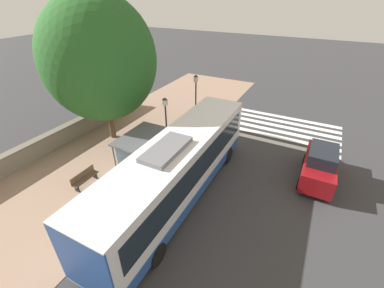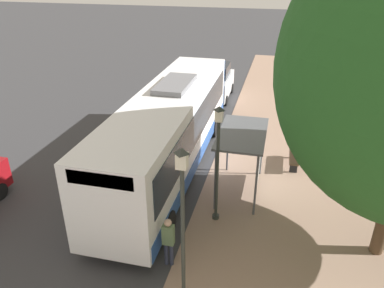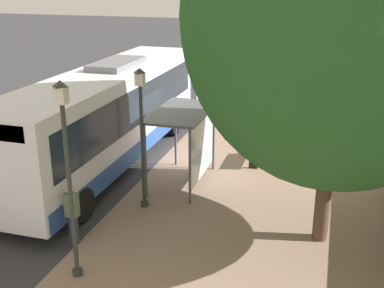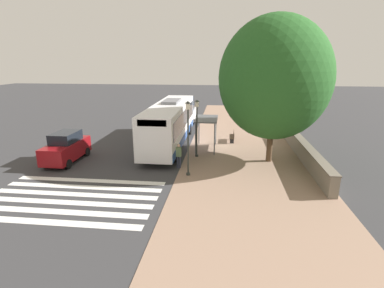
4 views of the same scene
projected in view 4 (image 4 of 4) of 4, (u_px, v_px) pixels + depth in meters
ground_plane at (191, 143)px, 25.95m from camera, size 120.00×120.00×0.00m
sidewalk_plaza at (244, 144)px, 25.47m from camera, size 9.00×44.00×0.02m
crosswalk_stripes at (71, 198)px, 15.61m from camera, size 9.00×5.25×0.01m
stone_wall at (293, 138)px, 24.86m from camera, size 0.60×20.00×1.28m
bus at (170, 123)px, 24.87m from camera, size 2.64×12.34×3.67m
bus_shelter at (208, 124)px, 23.53m from camera, size 1.72×3.21×2.53m
pedestrian at (179, 154)px, 19.72m from camera, size 0.34×0.22×1.66m
bench at (232, 136)px, 26.23m from camera, size 0.40×1.65×0.88m
street_lamp_near at (188, 133)px, 17.95m from camera, size 0.28×0.28×4.64m
street_lamp_far at (197, 124)px, 21.58m from camera, size 0.28×0.28×4.23m
shade_tree at (275, 78)px, 19.71m from camera, size 7.38×7.38×9.84m
parked_car_behind_bus at (187, 113)px, 34.38m from camera, size 1.96×3.96×2.19m
parked_car_far_lane at (66, 148)px, 20.98m from camera, size 1.84×4.22×2.10m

